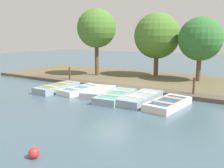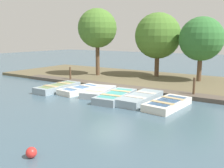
# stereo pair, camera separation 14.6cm
# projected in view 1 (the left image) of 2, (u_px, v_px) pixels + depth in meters

# --- Properties ---
(ground_plane) EXTENTS (80.00, 80.00, 0.00)m
(ground_plane) POSITION_uv_depth(u_px,v_px,m) (108.00, 93.00, 14.88)
(ground_plane) COLOR #425B6B
(shore_bank) EXTENTS (8.00, 24.00, 0.22)m
(shore_bank) POSITION_uv_depth(u_px,v_px,m) (144.00, 80.00, 19.01)
(shore_bank) COLOR brown
(shore_bank) RESTS_ON ground_plane
(dock_walkway) EXTENTS (1.03, 16.45, 0.22)m
(dock_walkway) POSITION_uv_depth(u_px,v_px,m) (120.00, 87.00, 16.05)
(dock_walkway) COLOR #51473D
(dock_walkway) RESTS_ON ground_plane
(rowboat_0) EXTENTS (3.07, 1.15, 0.41)m
(rowboat_0) POSITION_uv_depth(u_px,v_px,m) (57.00, 88.00, 15.54)
(rowboat_0) COLOR #8C9EA8
(rowboat_0) RESTS_ON ground_plane
(rowboat_1) EXTENTS (2.86, 1.55, 0.34)m
(rowboat_1) POSITION_uv_depth(u_px,v_px,m) (80.00, 90.00, 15.10)
(rowboat_1) COLOR silver
(rowboat_1) RESTS_ON ground_plane
(rowboat_2) EXTENTS (2.89, 1.70, 0.36)m
(rowboat_2) POSITION_uv_depth(u_px,v_px,m) (99.00, 92.00, 14.49)
(rowboat_2) COLOR #B2BCC1
(rowboat_2) RESTS_ON ground_plane
(rowboat_3) EXTENTS (3.18, 1.55, 0.39)m
(rowboat_3) POSITION_uv_depth(u_px,v_px,m) (116.00, 96.00, 13.29)
(rowboat_3) COLOR #8C9EA8
(rowboat_3) RESTS_ON ground_plane
(rowboat_4) EXTENTS (3.17, 1.23, 0.40)m
(rowboat_4) POSITION_uv_depth(u_px,v_px,m) (141.00, 98.00, 12.86)
(rowboat_4) COLOR #8C9EA8
(rowboat_4) RESTS_ON ground_plane
(rowboat_5) EXTENTS (2.94, 1.54, 0.37)m
(rowboat_5) POSITION_uv_depth(u_px,v_px,m) (168.00, 104.00, 11.85)
(rowboat_5) COLOR silver
(rowboat_5) RESTS_ON ground_plane
(mooring_post_near) EXTENTS (0.13, 0.13, 1.16)m
(mooring_post_near) POSITION_uv_depth(u_px,v_px,m) (70.00, 75.00, 18.37)
(mooring_post_near) COLOR brown
(mooring_post_near) RESTS_ON ground_plane
(mooring_post_far) EXTENTS (0.13, 0.13, 1.16)m
(mooring_post_far) POSITION_uv_depth(u_px,v_px,m) (194.00, 87.00, 13.63)
(mooring_post_far) COLOR brown
(mooring_post_far) RESTS_ON ground_plane
(buoy) EXTENTS (0.31, 0.31, 0.31)m
(buoy) POSITION_uv_depth(u_px,v_px,m) (34.00, 153.00, 6.86)
(buoy) COLOR red
(buoy) RESTS_ON ground_plane
(park_tree_far_left) EXTENTS (3.11, 3.11, 5.56)m
(park_tree_far_left) POSITION_uv_depth(u_px,v_px,m) (96.00, 28.00, 19.93)
(park_tree_far_left) COLOR brown
(park_tree_far_left) RESTS_ON ground_plane
(park_tree_left) EXTENTS (3.57, 3.57, 5.19)m
(park_tree_left) POSITION_uv_depth(u_px,v_px,m) (157.00, 36.00, 19.48)
(park_tree_left) COLOR brown
(park_tree_left) RESTS_ON ground_plane
(park_tree_center) EXTENTS (3.05, 3.05, 4.71)m
(park_tree_center) POSITION_uv_depth(u_px,v_px,m) (200.00, 39.00, 17.33)
(park_tree_center) COLOR brown
(park_tree_center) RESTS_ON ground_plane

